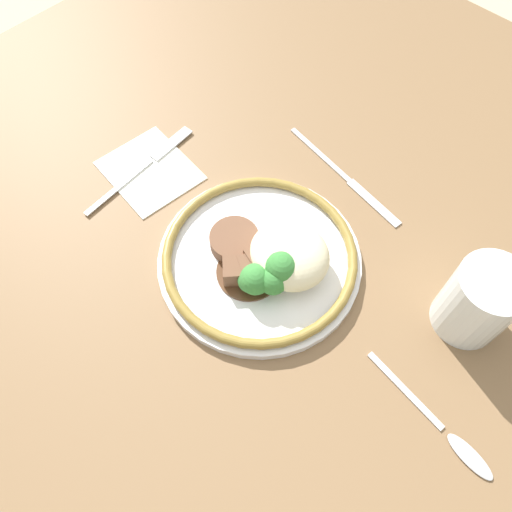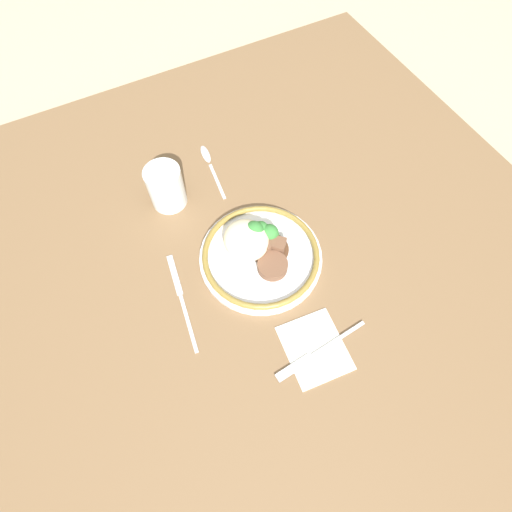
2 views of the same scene
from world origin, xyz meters
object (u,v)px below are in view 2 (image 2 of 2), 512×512
Objects in this scene: plate at (259,250)px; knife at (181,297)px; spoon at (208,161)px; juice_glass at (166,188)px; fork at (313,355)px.

plate reaches higher than knife.
knife is (-0.01, 0.18, -0.02)m from plate.
plate is 0.18m from knife.
plate is 1.48× the size of spoon.
knife is 1.26× the size of spoon.
spoon reaches higher than knife.
knife is (-0.23, 0.07, -0.04)m from juice_glass.
knife is at bearing -56.46° from fork.
plate is 0.28m from spoon.
plate is 0.23m from fork.
plate reaches higher than spoon.
fork is 1.16× the size of spoon.
fork reaches higher than knife.
plate is 0.24m from juice_glass.
spoon is (0.28, -0.01, -0.02)m from plate.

